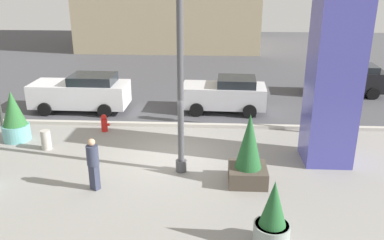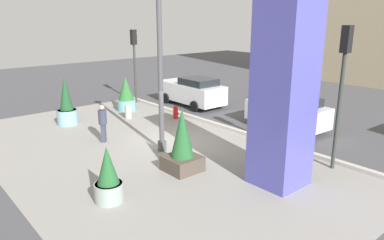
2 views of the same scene
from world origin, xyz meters
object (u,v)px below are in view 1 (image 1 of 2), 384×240
concrete_bollard (46,140)px  traffic_light_corner (331,52)px  car_passing_lane (347,79)px  potted_plant_near_left (273,219)px  car_curb_east (225,94)px  fire_hydrant (104,123)px  lamp_post (180,78)px  potted_plant_near_right (14,118)px  pedestrian_on_sidewalk (93,162)px  art_pillar_blue (333,80)px  potted_plant_curbside (249,155)px  car_curb_west (82,92)px

concrete_bollard → traffic_light_corner: size_ratio=0.15×
car_passing_lane → potted_plant_near_left: bearing=-113.4°
concrete_bollard → car_curb_east: bearing=35.8°
potted_plant_near_left → traffic_light_corner: traffic_light_corner is taller
fire_hydrant → concrete_bollard: size_ratio=1.00×
lamp_post → car_curb_east: (1.59, 6.41, -2.36)m
potted_plant_near_right → pedestrian_on_sidewalk: size_ratio=1.21×
fire_hydrant → traffic_light_corner: size_ratio=0.15×
art_pillar_blue → potted_plant_curbside: bearing=-147.6°
potted_plant_curbside → car_curb_west: 10.05m
lamp_post → traffic_light_corner: size_ratio=1.30×
car_curb_west → fire_hydrant: bearing=-56.7°
art_pillar_blue → car_curb_west: (-10.25, 4.98, -2.04)m
traffic_light_corner → car_passing_lane: (2.74, 5.98, -2.54)m
car_curb_east → potted_plant_near_right: bearing=-153.8°
potted_plant_curbside → concrete_bollard: bearing=163.6°
art_pillar_blue → traffic_light_corner: art_pillar_blue is taller
potted_plant_curbside → car_passing_lane: potted_plant_curbside is taller
car_curb_west → art_pillar_blue: bearing=-25.9°
fire_hydrant → pedestrian_on_sidewalk: size_ratio=0.45×
car_passing_lane → pedestrian_on_sidewalk: 15.40m
lamp_post → potted_plant_near_right: 7.46m
potted_plant_near_left → potted_plant_near_right: potted_plant_near_right is taller
potted_plant_near_right → traffic_light_corner: size_ratio=0.40×
potted_plant_near_left → car_curb_west: (-7.76, 9.87, 0.15)m
potted_plant_near_left → potted_plant_curbside: (-0.34, 3.09, 0.22)m
car_curb_west → car_passing_lane: bearing=14.6°
potted_plant_curbside → car_passing_lane: bearing=59.3°
car_curb_west → lamp_post: bearing=-49.3°
potted_plant_near_left → pedestrian_on_sidewalk: (-5.02, 2.42, 0.19)m
potted_plant_near_left → pedestrian_on_sidewalk: potted_plant_near_left is taller
fire_hydrant → car_curb_east: car_curb_east is taller
car_curb_east → car_passing_lane: (6.69, 3.24, 0.01)m
concrete_bollard → car_passing_lane: 15.75m
potted_plant_curbside → concrete_bollard: (-7.35, 2.17, -0.59)m
potted_plant_near_right → traffic_light_corner: (12.25, 1.35, 2.46)m
art_pillar_blue → car_passing_lane: (3.29, 8.51, -2.08)m
lamp_post → car_curb_west: size_ratio=1.44×
fire_hydrant → car_curb_east: 5.91m
lamp_post → art_pillar_blue: size_ratio=1.12×
traffic_light_corner → potted_plant_curbside: bearing=-128.0°
lamp_post → fire_hydrant: bearing=135.5°
lamp_post → art_pillar_blue: lamp_post is taller
car_curb_east → art_pillar_blue: bearing=-57.2°
fire_hydrant → traffic_light_corner: 9.53m
pedestrian_on_sidewalk → car_curb_west: bearing=110.2°
art_pillar_blue → car_curb_east: 6.61m
lamp_post → art_pillar_blue: (4.98, 1.14, -0.27)m
pedestrian_on_sidewalk → traffic_light_corner: bearing=31.8°
car_passing_lane → potted_plant_near_right: bearing=-153.9°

